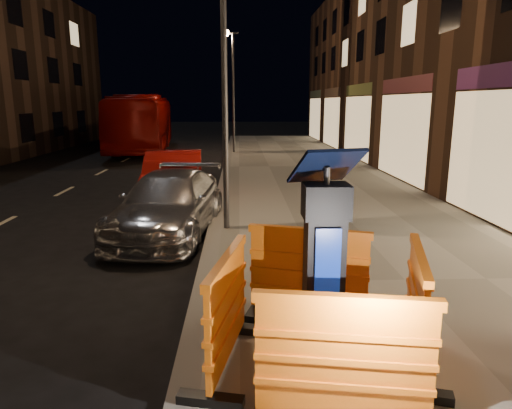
{
  "coord_description": "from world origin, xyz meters",
  "views": [
    {
      "loc": [
        0.53,
        -6.33,
        2.75
      ],
      "look_at": [
        0.8,
        1.0,
        1.1
      ],
      "focal_mm": 32.0,
      "sensor_mm": 36.0,
      "label": 1
    }
  ],
  "objects_px": {
    "car_red": "(175,203)",
    "parking_kiosk": "(324,266)",
    "barrier_back": "(308,274)",
    "barrier_kerbside": "(227,311)",
    "barrier_front": "(344,362)",
    "barrier_bldgside": "(416,308)",
    "bus_doubledecker": "(144,151)",
    "car_silver": "(170,233)"
  },
  "relations": [
    {
      "from": "barrier_back",
      "to": "barrier_bldgside",
      "type": "height_order",
      "value": "same"
    },
    {
      "from": "barrier_bldgside",
      "to": "car_silver",
      "type": "xyz_separation_m",
      "value": [
        -3.27,
        5.31,
        -0.73
      ]
    },
    {
      "from": "barrier_front",
      "to": "barrier_bldgside",
      "type": "distance_m",
      "value": 1.34
    },
    {
      "from": "bus_doubledecker",
      "to": "car_silver",
      "type": "bearing_deg",
      "value": -82.14
    },
    {
      "from": "car_red",
      "to": "bus_doubledecker",
      "type": "relative_size",
      "value": 0.39
    },
    {
      "from": "parking_kiosk",
      "to": "car_silver",
      "type": "height_order",
      "value": "parking_kiosk"
    },
    {
      "from": "parking_kiosk",
      "to": "barrier_kerbside",
      "type": "distance_m",
      "value": 1.05
    },
    {
      "from": "car_silver",
      "to": "car_red",
      "type": "distance_m",
      "value": 2.98
    },
    {
      "from": "barrier_kerbside",
      "to": "barrier_bldgside",
      "type": "distance_m",
      "value": 1.9
    },
    {
      "from": "barrier_bldgside",
      "to": "car_silver",
      "type": "bearing_deg",
      "value": 47.8
    },
    {
      "from": "barrier_back",
      "to": "car_red",
      "type": "bearing_deg",
      "value": 126.83
    },
    {
      "from": "barrier_back",
      "to": "car_red",
      "type": "distance_m",
      "value": 7.81
    },
    {
      "from": "barrier_front",
      "to": "car_red",
      "type": "height_order",
      "value": "barrier_front"
    },
    {
      "from": "barrier_kerbside",
      "to": "car_red",
      "type": "relative_size",
      "value": 0.34
    },
    {
      "from": "barrier_kerbside",
      "to": "barrier_bldgside",
      "type": "bearing_deg",
      "value": -77.83
    },
    {
      "from": "parking_kiosk",
      "to": "barrier_front",
      "type": "relative_size",
      "value": 1.4
    },
    {
      "from": "barrier_kerbside",
      "to": "barrier_bldgside",
      "type": "xyz_separation_m",
      "value": [
        1.9,
        0.0,
        0.0
      ]
    },
    {
      "from": "parking_kiosk",
      "to": "barrier_back",
      "type": "distance_m",
      "value": 1.05
    },
    {
      "from": "barrier_bldgside",
      "to": "bus_doubledecker",
      "type": "xyz_separation_m",
      "value": [
        -7.31,
        22.54,
        -0.73
      ]
    },
    {
      "from": "barrier_front",
      "to": "barrier_kerbside",
      "type": "xyz_separation_m",
      "value": [
        -0.95,
        0.95,
        0.0
      ]
    },
    {
      "from": "barrier_back",
      "to": "barrier_kerbside",
      "type": "bearing_deg",
      "value": -117.83
    },
    {
      "from": "barrier_front",
      "to": "car_silver",
      "type": "relative_size",
      "value": 0.33
    },
    {
      "from": "car_silver",
      "to": "barrier_kerbside",
      "type": "bearing_deg",
      "value": -68.46
    },
    {
      "from": "parking_kiosk",
      "to": "barrier_bldgside",
      "type": "bearing_deg",
      "value": 14.17
    },
    {
      "from": "car_red",
      "to": "bus_doubledecker",
      "type": "xyz_separation_m",
      "value": [
        -3.74,
        14.26,
        0.0
      ]
    },
    {
      "from": "barrier_bldgside",
      "to": "car_silver",
      "type": "height_order",
      "value": "barrier_bldgside"
    },
    {
      "from": "barrier_kerbside",
      "to": "car_red",
      "type": "bearing_deg",
      "value": 23.56
    },
    {
      "from": "barrier_bldgside",
      "to": "car_red",
      "type": "xyz_separation_m",
      "value": [
        -3.57,
        8.27,
        -0.73
      ]
    },
    {
      "from": "barrier_back",
      "to": "bus_doubledecker",
      "type": "xyz_separation_m",
      "value": [
        -6.36,
        21.59,
        -0.73
      ]
    },
    {
      "from": "barrier_front",
      "to": "bus_doubledecker",
      "type": "height_order",
      "value": "bus_doubledecker"
    },
    {
      "from": "barrier_kerbside",
      "to": "car_red",
      "type": "distance_m",
      "value": 8.47
    },
    {
      "from": "parking_kiosk",
      "to": "bus_doubledecker",
      "type": "xyz_separation_m",
      "value": [
        -6.36,
        22.54,
        -1.18
      ]
    },
    {
      "from": "car_red",
      "to": "parking_kiosk",
      "type": "bearing_deg",
      "value": -77.22
    },
    {
      "from": "barrier_front",
      "to": "barrier_back",
      "type": "relative_size",
      "value": 1.0
    },
    {
      "from": "barrier_back",
      "to": "barrier_bldgside",
      "type": "distance_m",
      "value": 1.34
    },
    {
      "from": "car_red",
      "to": "barrier_bldgside",
      "type": "bearing_deg",
      "value": -71.45
    },
    {
      "from": "car_red",
      "to": "bus_doubledecker",
      "type": "distance_m",
      "value": 14.75
    },
    {
      "from": "barrier_back",
      "to": "car_silver",
      "type": "bearing_deg",
      "value": 135.19
    },
    {
      "from": "parking_kiosk",
      "to": "barrier_front",
      "type": "bearing_deg",
      "value": -75.83
    },
    {
      "from": "parking_kiosk",
      "to": "barrier_back",
      "type": "relative_size",
      "value": 1.4
    },
    {
      "from": "barrier_front",
      "to": "car_silver",
      "type": "bearing_deg",
      "value": 119.51
    },
    {
      "from": "car_red",
      "to": "barrier_front",
      "type": "bearing_deg",
      "value": -78.94
    }
  ]
}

